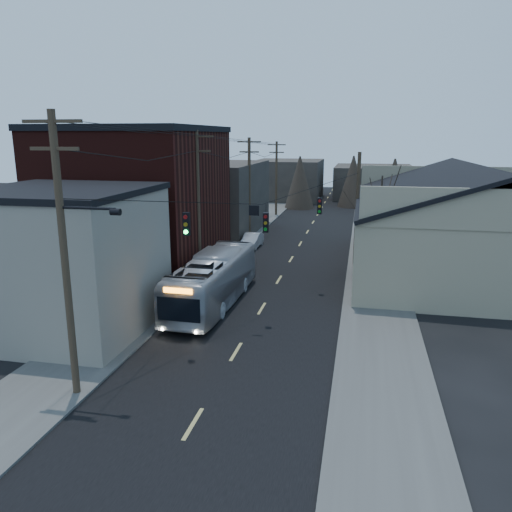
{
  "coord_description": "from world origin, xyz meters",
  "views": [
    {
      "loc": [
        5.27,
        -12.49,
        9.62
      ],
      "look_at": [
        -0.41,
        14.36,
        3.0
      ],
      "focal_mm": 35.0,
      "sensor_mm": 36.0,
      "label": 1
    }
  ],
  "objects": [
    {
      "name": "sidewalk_left",
      "position": [
        -6.5,
        30.0,
        0.06
      ],
      "size": [
        4.0,
        110.0,
        0.12
      ],
      "primitive_type": "cube",
      "color": "#474744",
      "rests_on": "ground"
    },
    {
      "name": "warehouse",
      "position": [
        13.0,
        25.0,
        2.7
      ],
      "size": [
        16.16,
        20.6,
        7.73
      ],
      "color": "gray",
      "rests_on": "ground"
    },
    {
      "name": "building_brick",
      "position": [
        -10.0,
        20.0,
        5.0
      ],
      "size": [
        10.0,
        12.0,
        10.0
      ],
      "primitive_type": "cube",
      "color": "black",
      "rests_on": "ground"
    },
    {
      "name": "sidewalk_right",
      "position": [
        6.5,
        30.0,
        0.06
      ],
      "size": [
        4.0,
        110.0,
        0.12
      ],
      "primitive_type": "cube",
      "color": "#474744",
      "rests_on": "ground"
    },
    {
      "name": "bus",
      "position": [
        -2.9,
        14.09,
        1.5
      ],
      "size": [
        2.75,
        10.79,
        2.99
      ],
      "primitive_type": "imported",
      "rotation": [
        0.0,
        0.0,
        3.12
      ],
      "color": "#A0A4AB",
      "rests_on": "ground"
    },
    {
      "name": "building_far_right",
      "position": [
        7.0,
        70.0,
        2.5
      ],
      "size": [
        12.0,
        14.0,
        5.0
      ],
      "primitive_type": "cube",
      "color": "#2F2926",
      "rests_on": "ground"
    },
    {
      "name": "building_left_far",
      "position": [
        -9.5,
        36.0,
        3.5
      ],
      "size": [
        9.0,
        14.0,
        7.0
      ],
      "primitive_type": "cube",
      "color": "#2F2926",
      "rests_on": "ground"
    },
    {
      "name": "building_far_left",
      "position": [
        -6.0,
        65.0,
        3.0
      ],
      "size": [
        10.0,
        12.0,
        6.0
      ],
      "primitive_type": "cube",
      "color": "#2F2926",
      "rests_on": "ground"
    },
    {
      "name": "parked_car",
      "position": [
        -4.01,
        29.56,
        0.64
      ],
      "size": [
        1.45,
        3.9,
        1.27
      ],
      "primitive_type": "imported",
      "rotation": [
        0.0,
        0.0,
        -0.03
      ],
      "color": "#A4A6AB",
      "rests_on": "ground"
    },
    {
      "name": "utility_lines",
      "position": [
        -3.11,
        24.14,
        4.95
      ],
      "size": [
        11.24,
        45.28,
        10.5
      ],
      "color": "#382B1E",
      "rests_on": "ground"
    },
    {
      "name": "bare_tree",
      "position": [
        6.5,
        20.0,
        3.6
      ],
      "size": [
        0.4,
        0.4,
        7.2
      ],
      "primitive_type": "cone",
      "color": "black",
      "rests_on": "ground"
    },
    {
      "name": "road_surface",
      "position": [
        0.0,
        30.0,
        0.01
      ],
      "size": [
        9.0,
        110.0,
        0.02
      ],
      "primitive_type": "cube",
      "color": "black",
      "rests_on": "ground"
    },
    {
      "name": "building_clapboard",
      "position": [
        -9.0,
        9.0,
        3.5
      ],
      "size": [
        8.0,
        8.0,
        7.0
      ],
      "primitive_type": "cube",
      "color": "gray",
      "rests_on": "ground"
    },
    {
      "name": "ground",
      "position": [
        0.0,
        0.0,
        0.0
      ],
      "size": [
        160.0,
        160.0,
        0.0
      ],
      "primitive_type": "plane",
      "color": "black",
      "rests_on": "ground"
    }
  ]
}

